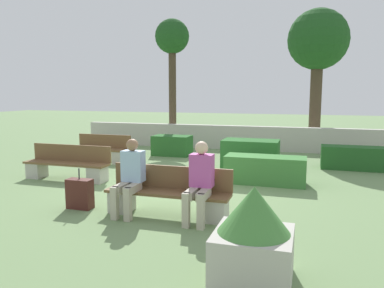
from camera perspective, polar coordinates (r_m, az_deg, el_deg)
ground_plane at (r=8.51m, az=-1.95°, el=-6.41°), size 60.00×60.00×0.00m
perimeter_wall at (r=14.02m, az=5.99°, el=1.01°), size 11.80×0.30×0.88m
bench_front at (r=6.49m, az=-3.68°, el=-7.97°), size 2.18×0.49×0.83m
bench_left_side at (r=9.58m, az=-18.46°, el=-3.21°), size 2.17×0.49×0.83m
bench_right_side at (r=11.66m, az=-13.61°, el=-1.19°), size 1.77×0.49×0.83m
person_seated_man at (r=6.07m, az=1.18°, el=-5.27°), size 0.38×0.64×1.31m
person_seated_woman at (r=6.52m, az=-9.42°, el=-4.50°), size 0.38×0.64×1.30m
hedge_block_near_left at (r=11.21m, az=23.77°, el=-1.97°), size 1.85×0.63×0.63m
hedge_block_near_right at (r=8.85m, az=11.08°, el=-3.88°), size 1.84×0.68×0.64m
hedge_block_mid_left at (r=12.62m, az=-3.05°, el=-0.21°), size 1.25×0.75×0.66m
hedge_block_mid_right at (r=10.14m, az=8.91°, el=-1.75°), size 1.48×0.85×0.85m
planter_corner_left at (r=4.28m, az=9.33°, el=-13.70°), size 0.85×0.85×1.09m
suitcase at (r=7.14m, az=-16.72°, el=-7.28°), size 0.47×0.22×0.74m
tree_leftmost at (r=15.61m, az=-3.04°, el=15.03°), size 1.38×1.38×5.03m
tree_center_left at (r=15.08m, az=18.66°, el=14.40°), size 2.23×2.23×5.17m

